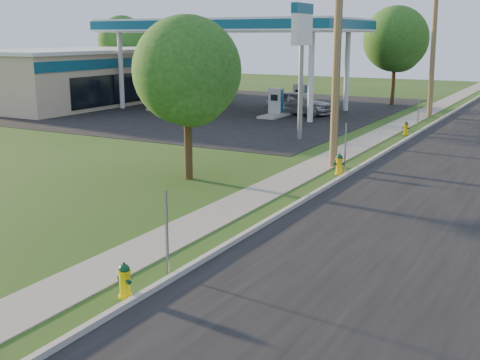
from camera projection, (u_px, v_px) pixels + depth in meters
name	position (u px, v px, depth m)	size (l,w,h in m)	color
ground_plane	(10.00, 357.00, 10.14)	(140.00, 140.00, 0.00)	#1E480F
road	(418.00, 233.00, 16.51)	(8.00, 120.00, 0.02)	black
curb	(286.00, 211.00, 18.39)	(0.15, 120.00, 0.15)	#ABA79D
sidewalk	(236.00, 205.00, 19.23)	(1.50, 120.00, 0.03)	gray
forecourt	(209.00, 108.00, 44.89)	(26.00, 28.00, 0.02)	black
utility_pole_mid	(337.00, 44.00, 23.71)	(1.40, 0.32, 9.80)	brown
utility_pole_far	(433.00, 43.00, 39.04)	(1.40, 0.32, 9.50)	brown
sign_post_near	(167.00, 234.00, 13.36)	(0.05, 0.04, 2.00)	gray
sign_post_mid	(345.00, 149.00, 23.39)	(0.05, 0.04, 2.00)	gray
sign_post_far	(418.00, 114.00, 33.75)	(0.05, 0.04, 2.00)	gray
gas_canopy	(232.00, 27.00, 42.56)	(18.18, 9.18, 6.40)	silver
fuel_pump_nw	(166.00, 99.00, 44.20)	(1.20, 3.20, 1.90)	#ABA79D
fuel_pump_ne	(276.00, 106.00, 39.95)	(1.20, 3.20, 1.90)	#ABA79D
fuel_pump_sw	(195.00, 95.00, 47.60)	(1.20, 3.20, 1.90)	#ABA79D
fuel_pump_se	(300.00, 100.00, 43.35)	(1.20, 3.20, 1.90)	#ABA79D
convenience_store	(96.00, 75.00, 49.58)	(10.40, 22.40, 4.25)	tan
price_pylon	(302.00, 32.00, 30.11)	(0.34, 2.04, 6.85)	gray
tree_verge	(188.00, 75.00, 21.76)	(3.99, 3.99, 6.05)	#362312
tree_lot	(397.00, 42.00, 45.48)	(4.96, 4.96, 7.51)	#362312
tree_back	(123.00, 42.00, 59.64)	(4.77, 4.77, 7.23)	#362312
hydrant_near	(125.00, 280.00, 12.39)	(0.40, 0.36, 0.77)	#FFE005
hydrant_mid	(339.00, 164.00, 23.41)	(0.43, 0.39, 0.83)	yellow
hydrant_far	(406.00, 128.00, 32.73)	(0.38, 0.34, 0.75)	#DFA402
car_silver	(299.00, 103.00, 41.09)	(1.91, 4.75, 1.62)	#A9ABB0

